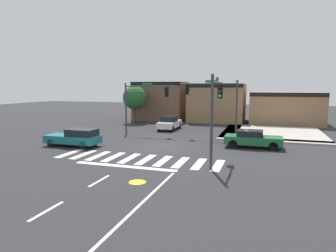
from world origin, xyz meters
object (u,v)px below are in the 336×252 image
object	(u,v)px
car_white	(170,123)
roadside_tree	(135,98)
traffic_signal_northwest	(144,98)
car_green	(253,139)
traffic_signal_southeast	(216,104)
traffic_signal_northeast	(214,97)
car_teal	(75,137)

from	to	relation	value
car_white	roadside_tree	size ratio (longest dim) A/B	0.85
traffic_signal_northwest	car_green	distance (m)	12.06
traffic_signal_southeast	traffic_signal_northeast	size ratio (longest dim) A/B	1.02
traffic_signal_northwest	car_white	distance (m)	4.92
traffic_signal_southeast	traffic_signal_northeast	distance (m)	9.93
traffic_signal_northeast	traffic_signal_northwest	size ratio (longest dim) A/B	1.00
car_teal	car_green	distance (m)	14.48
car_green	car_white	distance (m)	12.04
traffic_signal_northeast	car_green	size ratio (longest dim) A/B	1.23
car_teal	car_white	bearing A→B (deg)	-111.42
car_green	car_white	xyz separation A→B (m)	(-9.42, 7.50, 0.03)
roadside_tree	traffic_signal_southeast	bearing A→B (deg)	-52.73
car_teal	roadside_tree	world-z (taller)	roadside_tree
car_green	roadside_tree	size ratio (longest dim) A/B	0.90
traffic_signal_northwest	car_green	bearing A→B (deg)	-19.57
traffic_signal_northwest	roadside_tree	bearing A→B (deg)	120.20
car_green	car_white	size ratio (longest dim) A/B	1.06
traffic_signal_northwest	roadside_tree	size ratio (longest dim) A/B	1.11
traffic_signal_northeast	traffic_signal_southeast	bearing A→B (deg)	99.85
car_green	roadside_tree	world-z (taller)	roadside_tree
car_white	traffic_signal_northeast	bearing A→B (deg)	57.60
car_teal	car_green	size ratio (longest dim) A/B	1.01
car_white	roadside_tree	distance (m)	8.33
traffic_signal_northwest	traffic_signal_southeast	bearing A→B (deg)	-47.62
car_white	car_green	bearing A→B (deg)	51.45
car_teal	roadside_tree	distance (m)	16.46
traffic_signal_northeast	car_teal	xyz separation A→B (m)	(-10.10, -7.93, -3.14)
traffic_signal_northwest	car_teal	distance (m)	8.92
car_teal	traffic_signal_northeast	bearing A→B (deg)	-141.88
traffic_signal_northeast	car_teal	size ratio (longest dim) A/B	1.22
traffic_signal_southeast	roadside_tree	xyz separation A→B (m)	(-13.69, 17.99, -0.46)
car_teal	car_green	xyz separation A→B (m)	(13.92, 3.98, -0.03)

